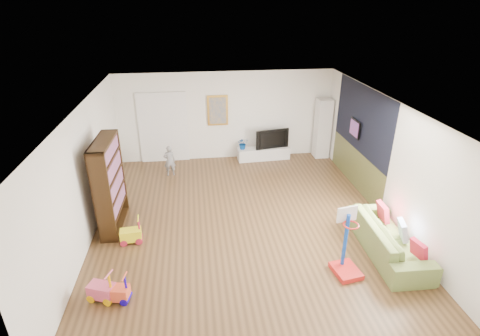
{
  "coord_description": "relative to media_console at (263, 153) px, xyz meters",
  "views": [
    {
      "loc": [
        -0.98,
        -7.2,
        4.7
      ],
      "look_at": [
        0.0,
        0.4,
        1.15
      ],
      "focal_mm": 28.0,
      "sensor_mm": 36.0,
      "label": 1
    }
  ],
  "objects": [
    {
      "name": "floor",
      "position": [
        -1.14,
        -3.45,
        -0.19
      ],
      "size": [
        6.5,
        7.5,
        0.0
      ],
      "primitive_type": "cube",
      "color": "brown",
      "rests_on": "ground"
    },
    {
      "name": "ceiling",
      "position": [
        -1.14,
        -3.45,
        2.51
      ],
      "size": [
        6.5,
        7.5,
        0.0
      ],
      "primitive_type": "cube",
      "color": "white",
      "rests_on": "ground"
    },
    {
      "name": "wall_back",
      "position": [
        -1.14,
        0.3,
        1.16
      ],
      "size": [
        6.5,
        0.0,
        2.7
      ],
      "primitive_type": "cube",
      "color": "white",
      "rests_on": "ground"
    },
    {
      "name": "wall_front",
      "position": [
        -1.14,
        -7.2,
        1.16
      ],
      "size": [
        6.5,
        0.0,
        2.7
      ],
      "primitive_type": "cube",
      "color": "silver",
      "rests_on": "ground"
    },
    {
      "name": "wall_left",
      "position": [
        -4.39,
        -3.45,
        1.16
      ],
      "size": [
        0.0,
        7.5,
        2.7
      ],
      "primitive_type": "cube",
      "color": "white",
      "rests_on": "ground"
    },
    {
      "name": "wall_right",
      "position": [
        2.11,
        -3.45,
        1.16
      ],
      "size": [
        0.0,
        7.5,
        2.7
      ],
      "primitive_type": "cube",
      "color": "white",
      "rests_on": "ground"
    },
    {
      "name": "navy_accent",
      "position": [
        2.1,
        -2.05,
        1.66
      ],
      "size": [
        0.01,
        3.2,
        1.7
      ],
      "primitive_type": "cube",
      "color": "black",
      "rests_on": "wall_right"
    },
    {
      "name": "olive_wainscot",
      "position": [
        2.1,
        -2.05,
        0.31
      ],
      "size": [
        0.01,
        3.2,
        1.0
      ],
      "primitive_type": "cube",
      "color": "brown",
      "rests_on": "wall_right"
    },
    {
      "name": "doorway",
      "position": [
        -3.04,
        0.26,
        0.86
      ],
      "size": [
        1.45,
        0.06,
        2.1
      ],
      "primitive_type": "cube",
      "color": "white",
      "rests_on": "ground"
    },
    {
      "name": "painting_back",
      "position": [
        -1.39,
        0.26,
        1.36
      ],
      "size": [
        0.62,
        0.06,
        0.92
      ],
      "primitive_type": "cube",
      "color": "gold",
      "rests_on": "wall_back"
    },
    {
      "name": "artwork_right",
      "position": [
        2.03,
        -1.85,
        1.36
      ],
      "size": [
        0.04,
        0.56,
        0.46
      ],
      "primitive_type": "cube",
      "color": "#7F3F8C",
      "rests_on": "wall_right"
    },
    {
      "name": "media_console",
      "position": [
        0.0,
        0.0,
        0.0
      ],
      "size": [
        1.64,
        0.5,
        0.38
      ],
      "primitive_type": "cube",
      "rotation": [
        0.0,
        0.0,
        0.06
      ],
      "color": "silver",
      "rests_on": "ground"
    },
    {
      "name": "tall_cabinet",
      "position": [
        1.84,
        0.0,
        0.74
      ],
      "size": [
        0.44,
        0.44,
        1.86
      ],
      "primitive_type": "cube",
      "rotation": [
        0.0,
        0.0,
        0.01
      ],
      "color": "white",
      "rests_on": "ground"
    },
    {
      "name": "bookshelf",
      "position": [
        -3.98,
        -3.24,
        0.82
      ],
      "size": [
        0.4,
        1.4,
        2.02
      ],
      "primitive_type": "cube",
      "rotation": [
        0.0,
        0.0,
        -0.03
      ],
      "color": "#301D0C",
      "rests_on": "ground"
    },
    {
      "name": "sofa",
      "position": [
        1.59,
        -4.95,
        0.14
      ],
      "size": [
        0.94,
        2.25,
        0.65
      ],
      "primitive_type": "imported",
      "rotation": [
        0.0,
        0.0,
        1.54
      ],
      "color": "olive",
      "rests_on": "ground"
    },
    {
      "name": "basketball_hoop",
      "position": [
        0.54,
        -5.45,
        0.47
      ],
      "size": [
        0.53,
        0.62,
        1.31
      ],
      "primitive_type": "cube",
      "rotation": [
        0.0,
        0.0,
        0.16
      ],
      "color": "red",
      "rests_on": "ground"
    },
    {
      "name": "ride_on_yellow",
      "position": [
        -3.54,
        -3.96,
        0.1
      ],
      "size": [
        0.45,
        0.31,
        0.57
      ],
      "primitive_type": "cube",
      "rotation": [
        0.0,
        0.0,
        0.1
      ],
      "color": "yellow",
      "rests_on": "ground"
    },
    {
      "name": "ride_on_orange",
      "position": [
        -3.55,
        -5.62,
        0.08
      ],
      "size": [
        0.44,
        0.32,
        0.53
      ],
      "primitive_type": "cube",
      "rotation": [
        0.0,
        0.0,
        -0.19
      ],
      "color": "#EC5231",
      "rests_on": "ground"
    },
    {
      "name": "ride_on_pink",
      "position": [
        -3.8,
        -5.56,
        0.1
      ],
      "size": [
        0.5,
        0.41,
        0.58
      ],
      "primitive_type": "cube",
      "rotation": [
        0.0,
        0.0,
        -0.37
      ],
      "color": "#D5496A",
      "rests_on": "ground"
    },
    {
      "name": "child",
      "position": [
        -2.86,
        -0.81,
        0.26
      ],
      "size": [
        0.36,
        0.26,
        0.9
      ],
      "primitive_type": "imported",
      "rotation": [
        0.0,
        0.0,
        3.29
      ],
      "color": "gray",
      "rests_on": "ground"
    },
    {
      "name": "tv",
      "position": [
        0.23,
        0.02,
        0.49
      ],
      "size": [
        1.07,
        0.33,
        0.61
      ],
      "primitive_type": "imported",
      "rotation": [
        0.0,
        0.0,
        0.19
      ],
      "color": "black",
      "rests_on": "media_console"
    },
    {
      "name": "vase_plant",
      "position": [
        -0.66,
        -0.01,
        0.37
      ],
      "size": [
        0.35,
        0.31,
        0.37
      ],
      "primitive_type": "imported",
      "rotation": [
        0.0,
        0.0,
        0.07
      ],
      "color": "navy",
      "rests_on": "media_console"
    },
    {
      "name": "pillow_left",
      "position": [
        1.8,
        -5.59,
        0.33
      ],
      "size": [
        0.16,
        0.36,
        0.35
      ],
      "primitive_type": "cube",
      "rotation": [
        0.0,
        0.0,
        0.21
      ],
      "color": "#B71A35",
      "rests_on": "sofa"
    },
    {
      "name": "pillow_center",
      "position": [
        1.84,
        -4.97,
        0.33
      ],
      "size": [
        0.19,
        0.39,
        0.38
      ],
      "primitive_type": "cube",
      "rotation": [
        0.0,
        0.0,
        -0.26
      ],
      "color": "white",
      "rests_on": "sofa"
    },
    {
      "name": "pillow_right",
      "position": [
        1.77,
        -4.28,
        0.33
      ],
      "size": [
        0.11,
        0.39,
        0.39
      ],
      "primitive_type": "cube",
      "rotation": [
        0.0,
        0.0,
        -0.03
      ],
      "color": "#AB2137",
      "rests_on": "sofa"
    }
  ]
}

